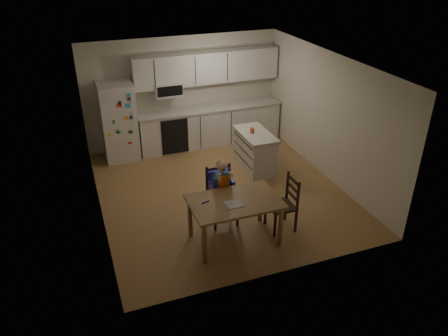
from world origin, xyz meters
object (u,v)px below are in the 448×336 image
object	(u,v)px
dining_table	(235,206)
chair_booster	(221,184)
kitchen_island	(255,151)
red_cup	(252,131)
refrigerator	(119,122)
chair_side	(287,200)

from	to	relation	value
dining_table	chair_booster	distance (m)	0.62
chair_booster	kitchen_island	bearing A→B (deg)	49.34
red_cup	kitchen_island	bearing A→B (deg)	-18.05
kitchen_island	red_cup	xyz separation A→B (m)	(-0.07, 0.02, 0.47)
dining_table	refrigerator	bearing A→B (deg)	108.47
kitchen_island	chair_booster	bearing A→B (deg)	-130.36
refrigerator	chair_booster	size ratio (longest dim) A/B	1.44
refrigerator	kitchen_island	size ratio (longest dim) A/B	1.52
refrigerator	chair_side	xyz separation A→B (m)	(2.18, -3.65, -0.31)
red_cup	chair_side	world-z (taller)	chair_side
red_cup	dining_table	xyz separation A→B (m)	(-1.24, -2.19, -0.23)
kitchen_island	refrigerator	bearing A→B (deg)	149.03
chair_booster	chair_side	distance (m)	1.12
kitchen_island	chair_side	distance (m)	2.15
chair_booster	chair_side	bearing A→B (deg)	-31.44
refrigerator	chair_booster	distance (m)	3.32
red_cup	chair_booster	size ratio (longest dim) A/B	0.09
dining_table	chair_side	distance (m)	0.95
refrigerator	chair_booster	world-z (taller)	refrigerator
kitchen_island	dining_table	size ratio (longest dim) A/B	0.79
refrigerator	kitchen_island	world-z (taller)	refrigerator
refrigerator	kitchen_island	distance (m)	3.00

